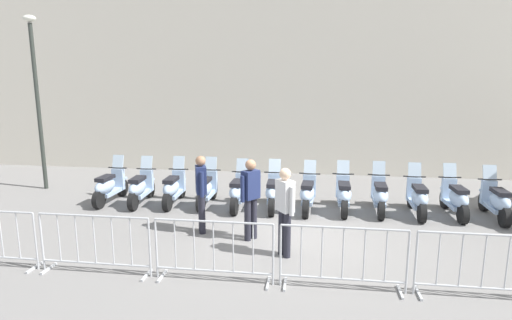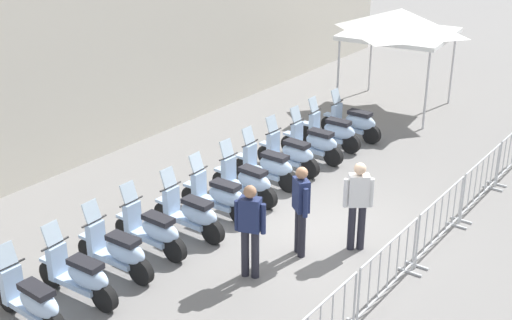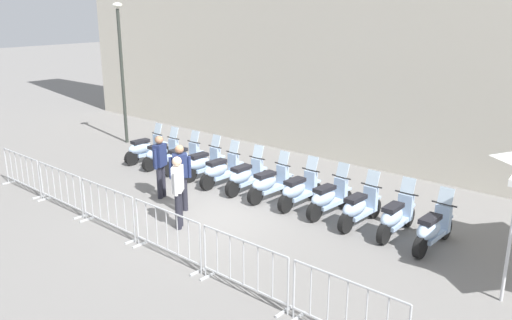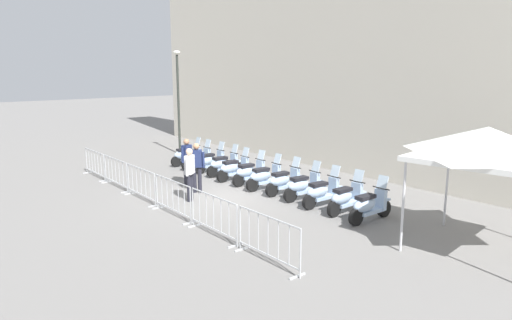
{
  "view_description": "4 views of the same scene",
  "coord_description": "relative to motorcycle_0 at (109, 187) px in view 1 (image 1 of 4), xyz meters",
  "views": [
    {
      "loc": [
        -0.47,
        -8.47,
        3.35
      ],
      "look_at": [
        -0.68,
        2.34,
        1.24
      ],
      "focal_mm": 28.99,
      "sensor_mm": 36.0,
      "label": 1
    },
    {
      "loc": [
        -10.77,
        -4.92,
        6.58
      ],
      "look_at": [
        0.42,
        1.44,
        1.1
      ],
      "focal_mm": 48.9,
      "sensor_mm": 36.0,
      "label": 2
    },
    {
      "loc": [
        7.73,
        -9.18,
        4.93
      ],
      "look_at": [
        0.68,
        1.13,
        1.27
      ],
      "focal_mm": 36.1,
      "sensor_mm": 36.0,
      "label": 3
    },
    {
      "loc": [
        11.19,
        -9.49,
        4.07
      ],
      "look_at": [
        0.63,
        1.37,
        1.12
      ],
      "focal_mm": 31.28,
      "sensor_mm": 36.0,
      "label": 4
    }
  ],
  "objects": [
    {
      "name": "motorcycle_9",
      "position": [
        8.08,
        -0.94,
        0.0
      ],
      "size": [
        0.62,
        1.72,
        1.24
      ],
      "color": "black",
      "rests_on": "ground"
    },
    {
      "name": "officer_by_barriers",
      "position": [
        2.88,
        -2.17,
        0.53
      ],
      "size": [
        0.3,
        0.54,
        1.73
      ],
      "color": "#23232D",
      "rests_on": "ground"
    },
    {
      "name": "barrier_segment_2",
      "position": [
        3.41,
        -4.45,
        0.07
      ],
      "size": [
        2.02,
        0.66,
        1.07
      ],
      "color": "#B2B5B7",
      "rests_on": "ground"
    },
    {
      "name": "barrier_segment_4",
      "position": [
        7.62,
        -4.94,
        0.07
      ],
      "size": [
        2.02,
        0.66,
        1.07
      ],
      "color": "#B2B5B7",
      "rests_on": "ground"
    },
    {
      "name": "motorcycle_2",
      "position": [
        1.81,
        -0.15,
        0.0
      ],
      "size": [
        0.56,
        1.73,
        1.24
      ],
      "color": "black",
      "rests_on": "ground"
    },
    {
      "name": "motorcycle_8",
      "position": [
        7.19,
        -0.75,
        0.0
      ],
      "size": [
        0.66,
        1.72,
        1.24
      ],
      "color": "black",
      "rests_on": "ground"
    },
    {
      "name": "motorcycle_10",
      "position": [
        8.99,
        -1.0,
        0.0
      ],
      "size": [
        0.56,
        1.73,
        1.24
      ],
      "color": "black",
      "rests_on": "ground"
    },
    {
      "name": "motorcycle_0",
      "position": [
        0.0,
        0.0,
        0.0
      ],
      "size": [
        0.64,
        1.72,
        1.24
      ],
      "color": "black",
      "rests_on": "ground"
    },
    {
      "name": "officer_near_row_end",
      "position": [
        4.65,
        -3.4,
        0.53
      ],
      "size": [
        0.37,
        0.48,
        1.73
      ],
      "color": "#23232D",
      "rests_on": "ground"
    },
    {
      "name": "street_lamp",
      "position": [
        -2.55,
        1.47,
        2.72
      ],
      "size": [
        0.36,
        0.36,
        5.18
      ],
      "color": "#2D332D",
      "rests_on": "ground"
    },
    {
      "name": "officer_mid_plaza",
      "position": [
        3.97,
        -2.58,
        0.53
      ],
      "size": [
        0.41,
        0.42,
        1.73
      ],
      "color": "#23232D",
      "rests_on": "ground"
    },
    {
      "name": "motorcycle_1",
      "position": [
        0.9,
        -0.13,
        0.0
      ],
      "size": [
        0.56,
        1.73,
        1.24
      ],
      "color": "black",
      "rests_on": "ground"
    },
    {
      "name": "motorcycle_7",
      "position": [
        6.29,
        -0.66,
        0.0
      ],
      "size": [
        0.61,
        1.72,
        1.24
      ],
      "color": "black",
      "rests_on": "ground"
    },
    {
      "name": "barrier_segment_3",
      "position": [
        5.52,
        -4.69,
        0.07
      ],
      "size": [
        2.02,
        0.66,
        1.07
      ],
      "color": "#B2B5B7",
      "rests_on": "ground"
    },
    {
      "name": "motorcycle_11",
      "position": [
        9.87,
        -1.21,
        0.0
      ],
      "size": [
        0.61,
        1.72,
        1.24
      ],
      "color": "black",
      "rests_on": "ground"
    },
    {
      "name": "motorcycle_6",
      "position": [
        5.38,
        -0.64,
        0.0
      ],
      "size": [
        0.67,
        1.72,
        1.24
      ],
      "color": "black",
      "rests_on": "ground"
    },
    {
      "name": "motorcycle_4",
      "position": [
        3.59,
        -0.46,
        0.0
      ],
      "size": [
        0.61,
        1.72,
        1.24
      ],
      "color": "black",
      "rests_on": "ground"
    },
    {
      "name": "motorcycle_5",
      "position": [
        4.49,
        -0.51,
        0.0
      ],
      "size": [
        0.57,
        1.73,
        1.24
      ],
      "color": "black",
      "rests_on": "ground"
    },
    {
      "name": "barrier_segment_1",
      "position": [
        1.31,
        -4.2,
        0.07
      ],
      "size": [
        2.02,
        0.66,
        1.07
      ],
      "color": "#B2B5B7",
      "rests_on": "ground"
    },
    {
      "name": "motorcycle_3",
      "position": [
        2.71,
        -0.22,
        0.0
      ],
      "size": [
        0.61,
        1.72,
        1.24
      ],
      "color": "black",
      "rests_on": "ground"
    },
    {
      "name": "ground_plane",
      "position": [
        4.72,
        -2.43,
        -0.45
      ],
      "size": [
        120.0,
        120.0,
        0.0
      ],
      "primitive_type": "plane",
      "color": "slate"
    }
  ]
}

